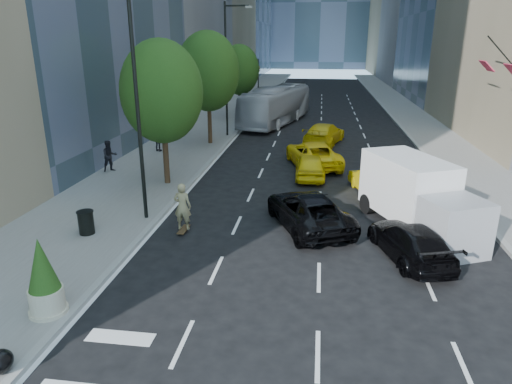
# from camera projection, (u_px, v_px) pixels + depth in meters

# --- Properties ---
(ground) EXTENTS (160.00, 160.00, 0.00)m
(ground) POSITION_uv_depth(u_px,v_px,m) (289.00, 275.00, 15.31)
(ground) COLOR black
(ground) RESTS_ON ground
(sidewalk_left) EXTENTS (6.00, 120.00, 0.15)m
(sidewalk_left) POSITION_uv_depth(u_px,v_px,m) (218.00, 119.00, 44.62)
(sidewalk_left) COLOR slate
(sidewalk_left) RESTS_ON ground
(sidewalk_right) EXTENTS (4.00, 120.00, 0.15)m
(sidewalk_right) POSITION_uv_depth(u_px,v_px,m) (419.00, 124.00, 42.15)
(sidewalk_right) COLOR slate
(sidewalk_right) RESTS_ON ground
(lamp_near) EXTENTS (2.13, 0.22, 10.00)m
(lamp_near) POSITION_uv_depth(u_px,v_px,m) (140.00, 84.00, 18.04)
(lamp_near) COLOR black
(lamp_near) RESTS_ON sidewalk_left
(lamp_far) EXTENTS (2.13, 0.22, 10.00)m
(lamp_far) POSITION_uv_depth(u_px,v_px,m) (228.00, 62.00, 34.93)
(lamp_far) COLOR black
(lamp_far) RESTS_ON sidewalk_left
(tree_near) EXTENTS (4.20, 4.20, 7.46)m
(tree_near) POSITION_uv_depth(u_px,v_px,m) (162.00, 92.00, 23.11)
(tree_near) COLOR black
(tree_near) RESTS_ON sidewalk_left
(tree_mid) EXTENTS (4.50, 4.50, 7.99)m
(tree_mid) POSITION_uv_depth(u_px,v_px,m) (208.00, 72.00, 32.39)
(tree_mid) COLOR black
(tree_mid) RESTS_ON sidewalk_left
(tree_far) EXTENTS (3.90, 3.90, 6.92)m
(tree_far) POSITION_uv_depth(u_px,v_px,m) (239.00, 70.00, 44.81)
(tree_far) COLOR black
(tree_far) RESTS_ON sidewalk_left
(traffic_signal) EXTENTS (2.48, 0.53, 5.20)m
(traffic_signal) POSITION_uv_depth(u_px,v_px,m) (258.00, 69.00, 52.34)
(traffic_signal) COLOR black
(traffic_signal) RESTS_ON sidewalk_left
(skateboarder) EXTENTS (0.72, 0.48, 1.96)m
(skateboarder) POSITION_uv_depth(u_px,v_px,m) (183.00, 210.00, 18.41)
(skateboarder) COLOR #8C8257
(skateboarder) RESTS_ON ground
(black_sedan_lincoln) EXTENTS (4.31, 5.82, 1.47)m
(black_sedan_lincoln) POSITION_uv_depth(u_px,v_px,m) (308.00, 210.00, 19.01)
(black_sedan_lincoln) COLOR black
(black_sedan_lincoln) RESTS_ON ground
(black_sedan_mercedes) EXTENTS (2.97, 4.79, 1.29)m
(black_sedan_mercedes) POSITION_uv_depth(u_px,v_px,m) (410.00, 241.00, 16.31)
(black_sedan_mercedes) COLOR black
(black_sedan_mercedes) RESTS_ON ground
(taxi_a) EXTENTS (1.82, 4.17, 1.40)m
(taxi_a) POSITION_uv_depth(u_px,v_px,m) (310.00, 166.00, 25.83)
(taxi_a) COLOR yellow
(taxi_a) RESTS_ON ground
(taxi_b) EXTENTS (2.37, 4.20, 1.31)m
(taxi_b) POSITION_uv_depth(u_px,v_px,m) (373.00, 182.00, 23.08)
(taxi_b) COLOR gold
(taxi_b) RESTS_ON ground
(taxi_c) EXTENTS (3.97, 6.06, 1.55)m
(taxi_c) POSITION_uv_depth(u_px,v_px,m) (313.00, 154.00, 28.14)
(taxi_c) COLOR yellow
(taxi_c) RESTS_ON ground
(taxi_d) EXTENTS (3.49, 5.76, 1.56)m
(taxi_d) POSITION_uv_depth(u_px,v_px,m) (324.00, 134.00, 34.15)
(taxi_d) COLOR gold
(taxi_d) RESTS_ON ground
(city_bus) EXTENTS (5.75, 12.51, 3.39)m
(city_bus) POSITION_uv_depth(u_px,v_px,m) (276.00, 105.00, 41.99)
(city_bus) COLOR #B9BBC0
(city_bus) RESTS_ON ground
(box_truck) EXTENTS (4.41, 6.39, 2.89)m
(box_truck) POSITION_uv_depth(u_px,v_px,m) (418.00, 196.00, 18.46)
(box_truck) COLOR silver
(box_truck) RESTS_ON ground
(pedestrian_a) EXTENTS (1.11, 1.11, 1.82)m
(pedestrian_a) POSITION_uv_depth(u_px,v_px,m) (110.00, 156.00, 26.48)
(pedestrian_a) COLOR black
(pedestrian_a) RESTS_ON sidewalk_left
(pedestrian_b) EXTENTS (0.99, 0.57, 1.59)m
(pedestrian_b) POSITION_uv_depth(u_px,v_px,m) (158.00, 140.00, 31.27)
(pedestrian_b) COLOR black
(pedestrian_b) RESTS_ON sidewalk_left
(trash_can) EXTENTS (0.60, 0.60, 0.91)m
(trash_can) POSITION_uv_depth(u_px,v_px,m) (86.00, 223.00, 18.07)
(trash_can) COLOR black
(trash_can) RESTS_ON sidewalk_left
(planter_shrub) EXTENTS (0.96, 0.96, 2.30)m
(planter_shrub) POSITION_uv_depth(u_px,v_px,m) (43.00, 278.00, 12.62)
(planter_shrub) COLOR #BFBA9E
(planter_shrub) RESTS_ON sidewalk_left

